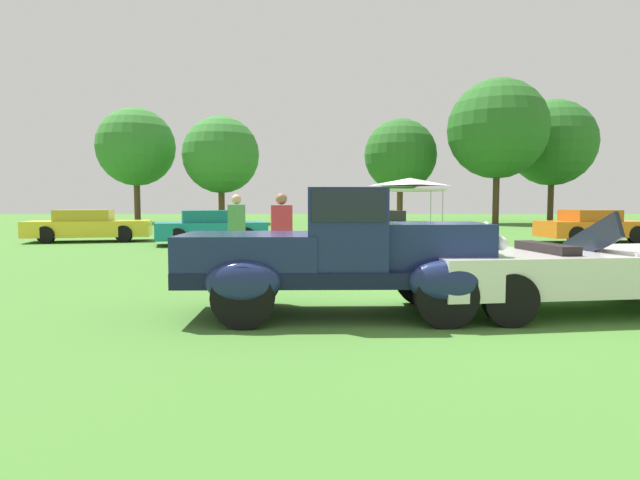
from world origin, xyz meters
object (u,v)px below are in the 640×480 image
(spectator_by_row, at_px, (362,229))
(show_car_yellow, at_px, (89,226))
(show_car_orange, at_px, (593,226))
(spectator_far_side, at_px, (282,234))
(show_car_teal, at_px, (210,228))
(spectator_near_truck, at_px, (237,229))
(canopy_tent_left_field, at_px, (410,184))
(feature_pickup_truck, at_px, (339,251))
(show_car_charcoal, at_px, (376,228))
(neighbor_convertible, at_px, (582,269))

(spectator_by_row, bearing_deg, show_car_yellow, 140.05)
(show_car_orange, relative_size, spectator_far_side, 2.44)
(show_car_teal, relative_size, spectator_near_truck, 2.46)
(show_car_orange, height_order, spectator_by_row, spectator_by_row)
(show_car_teal, bearing_deg, spectator_near_truck, -73.49)
(show_car_orange, bearing_deg, canopy_tent_left_field, 133.46)
(feature_pickup_truck, relative_size, spectator_by_row, 2.49)
(show_car_yellow, bearing_deg, show_car_charcoal, -8.28)
(spectator_far_side, bearing_deg, show_car_charcoal, 72.22)
(feature_pickup_truck, relative_size, show_car_charcoal, 0.89)
(canopy_tent_left_field, bearing_deg, show_car_charcoal, -108.14)
(feature_pickup_truck, distance_m, neighbor_convertible, 3.43)
(show_car_teal, distance_m, spectator_near_truck, 7.29)
(show_car_orange, relative_size, spectator_by_row, 2.44)
(spectator_by_row, relative_size, spectator_far_side, 1.00)
(spectator_near_truck, distance_m, spectator_by_row, 2.82)
(feature_pickup_truck, bearing_deg, spectator_near_truck, 114.31)
(feature_pickup_truck, height_order, neighbor_convertible, feature_pickup_truck)
(neighbor_convertible, height_order, show_car_yellow, neighbor_convertible)
(show_car_charcoal, bearing_deg, show_car_teal, 178.66)
(show_car_orange, bearing_deg, spectator_by_row, -139.71)
(spectator_near_truck, relative_size, spectator_by_row, 1.00)
(show_car_charcoal, relative_size, canopy_tent_left_field, 1.59)
(show_car_charcoal, xyz_separation_m, spectator_far_side, (-2.73, -8.52, 0.31))
(show_car_teal, bearing_deg, feature_pickup_truck, -70.26)
(spectator_by_row, bearing_deg, canopy_tent_left_field, 76.15)
(feature_pickup_truck, height_order, show_car_orange, feature_pickup_truck)
(neighbor_convertible, relative_size, show_car_charcoal, 0.98)
(show_car_yellow, distance_m, show_car_teal, 5.19)
(neighbor_convertible, relative_size, show_car_orange, 1.12)
(show_car_charcoal, bearing_deg, feature_pickup_truck, -98.57)
(show_car_orange, relative_size, canopy_tent_left_field, 1.39)
(feature_pickup_truck, xyz_separation_m, show_car_orange, (10.08, 12.81, -0.26))
(spectator_far_side, bearing_deg, neighbor_convertible, -31.63)
(show_car_yellow, distance_m, canopy_tent_left_field, 14.72)
(canopy_tent_left_field, bearing_deg, show_car_orange, -46.54)
(show_car_yellow, distance_m, show_car_charcoal, 11.03)
(show_car_yellow, bearing_deg, show_car_teal, -16.21)
(show_car_teal, xyz_separation_m, show_car_charcoal, (5.93, -0.14, 0.00))
(show_car_yellow, height_order, spectator_near_truck, spectator_near_truck)
(show_car_charcoal, distance_m, canopy_tent_left_field, 8.09)
(show_car_charcoal, bearing_deg, spectator_far_side, -107.78)
(show_car_yellow, height_order, spectator_far_side, spectator_far_side)
(show_car_teal, distance_m, show_car_orange, 14.31)
(show_car_charcoal, distance_m, show_car_orange, 8.44)
(canopy_tent_left_field, bearing_deg, spectator_near_truck, -113.77)
(feature_pickup_truck, relative_size, neighbor_convertible, 0.91)
(spectator_near_truck, bearing_deg, spectator_by_row, 3.24)
(show_car_orange, distance_m, spectator_near_truck, 14.65)
(show_car_teal, distance_m, show_car_charcoal, 5.93)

